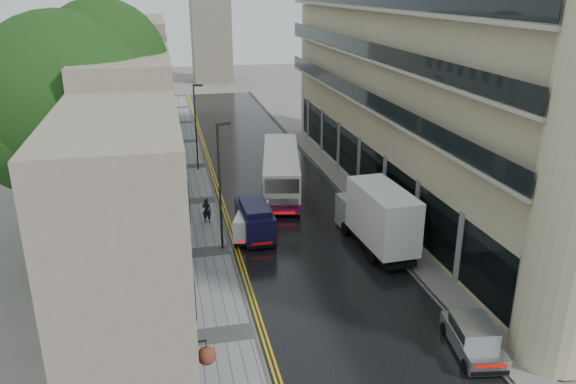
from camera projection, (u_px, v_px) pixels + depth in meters
name	position (u px, v px, depth m)	size (l,w,h in m)	color
road	(278.00, 196.00, 40.87)	(9.00, 85.00, 0.02)	black
left_sidewalk	(197.00, 201.00, 39.65)	(2.70, 85.00, 0.12)	gray
right_sidewalk	(349.00, 190.00, 41.96)	(1.80, 85.00, 0.12)	slate
old_shop_row	(138.00, 114.00, 39.15)	(4.50, 56.00, 12.00)	gray
modern_block	(426.00, 98.00, 39.20)	(8.00, 40.00, 14.00)	#C5B792
tree_near	(71.00, 139.00, 29.04)	(10.56, 10.56, 13.89)	black
tree_far	(100.00, 104.00, 41.25)	(9.24, 9.24, 12.46)	black
cream_bus	(265.00, 185.00, 38.49)	(2.48, 10.92, 2.98)	silver
white_lorry	(373.00, 231.00, 30.24)	(2.22, 7.39, 3.88)	white
silver_hatchback	(467.00, 357.00, 21.96)	(1.62, 3.69, 1.38)	#A4A4A9
white_van	(236.00, 231.00, 32.81)	(1.62, 3.77, 1.71)	white
navy_van	(246.00, 230.00, 32.37)	(1.76, 4.41, 2.25)	black
pedestrian	(207.00, 210.00, 35.76)	(0.59, 0.39, 1.62)	black
lamp_post_near	(220.00, 188.00, 31.21)	(0.82, 0.18, 7.33)	black
lamp_post_far	(196.00, 128.00, 45.13)	(0.79, 0.17, 6.99)	black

